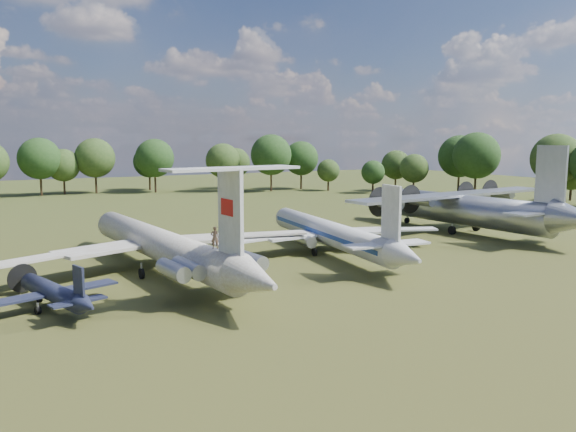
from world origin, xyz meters
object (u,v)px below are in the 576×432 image
il62_airliner (160,250)px  an12_transport (459,213)px  person_on_il62 (215,238)px  tu104_jet (329,237)px  small_prop_west (53,297)px

il62_airliner → an12_transport: an12_transport is taller
an12_transport → person_on_il62: bearing=-165.1°
il62_airliner → tu104_jet: 20.01m
an12_transport → small_prop_west: 57.11m
small_prop_west → person_on_il62: person_on_il62 is taller
tu104_jet → an12_transport: 25.14m
an12_transport → il62_airliner: bearing=179.5°
il62_airliner → small_prop_west: bearing=-147.6°
an12_transport → small_prop_west: an12_transport is taller
il62_airliner → tu104_jet: il62_airliner is taller
il62_airliner → person_on_il62: bearing=-90.0°
il62_airliner → person_on_il62: size_ratio=24.08×
an12_transport → small_prop_west: bearing=-172.8°
il62_airliner → tu104_jet: size_ratio=1.17×
an12_transport → person_on_il62: size_ratio=22.34×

